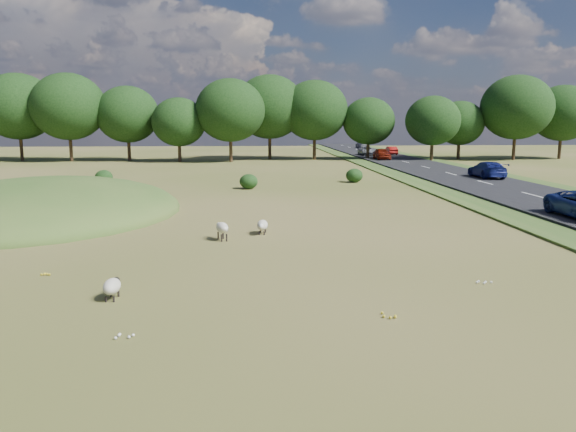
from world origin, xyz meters
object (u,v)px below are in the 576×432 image
object	(u,v)px
sheep_2	(112,286)
car_4	(363,144)
car_3	(382,154)
car_7	(391,151)
sheep_3	(222,228)
car_1	(367,151)
car_5	(487,169)
sheep_1	(262,225)

from	to	relation	value
sheep_2	car_4	distance (m)	92.90
car_3	car_7	world-z (taller)	car_3
sheep_3	car_1	xyz separation A→B (m)	(19.14, 58.90, 0.31)
car_1	car_7	bearing A→B (deg)	7.61
sheep_3	car_3	world-z (taller)	car_3
car_3	car_5	world-z (taller)	car_3
sheep_3	sheep_2	bearing A→B (deg)	141.54
car_1	car_7	world-z (taller)	car_1
car_4	car_3	bearing A→B (deg)	83.12
sheep_2	car_7	distance (m)	72.52
sheep_1	car_5	distance (m)	31.35
car_5	car_1	bearing A→B (deg)	-83.69
car_4	car_5	xyz separation A→B (m)	(0.00, -56.37, 0.02)
car_1	car_4	size ratio (longest dim) A/B	0.94
car_1	car_5	size ratio (longest dim) A/B	0.92
car_5	sheep_1	bearing A→B (deg)	47.74
sheep_1	car_3	size ratio (longest dim) A/B	0.27
car_1	sheep_1	bearing A→B (deg)	-106.70
sheep_1	sheep_3	world-z (taller)	sheep_3
car_3	car_7	size ratio (longest dim) A/B	1.17
sheep_1	car_5	bearing A→B (deg)	145.16
car_5	car_3	bearing A→B (deg)	-81.31
sheep_1	car_7	distance (m)	61.80
car_1	car_4	xyz separation A→B (m)	(3.80, 21.98, 0.07)
sheep_3	car_4	size ratio (longest dim) A/B	0.24
sheep_3	car_7	distance (m)	63.68
sheep_1	sheep_2	size ratio (longest dim) A/B	1.07
sheep_1	car_7	size ratio (longest dim) A/B	0.32
car_3	car_1	bearing A→B (deg)	90.00
sheep_1	car_4	distance (m)	82.32
sheep_3	car_4	bearing A→B (deg)	-34.80
sheep_2	car_5	world-z (taller)	car_5
car_3	car_7	distance (m)	10.73
car_3	car_4	xyz separation A→B (m)	(3.80, 31.51, -0.04)
sheep_2	car_3	xyz separation A→B (m)	(22.09, 57.70, 0.60)
car_5	car_4	bearing A→B (deg)	-90.00
car_3	car_5	bearing A→B (deg)	-81.31
sheep_2	sheep_3	xyz separation A→B (m)	(2.95, 8.33, 0.17)
car_3	sheep_2	bearing A→B (deg)	-110.94
sheep_3	car_7	world-z (taller)	car_7
car_1	car_4	world-z (taller)	car_4
sheep_1	car_7	bearing A→B (deg)	167.48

